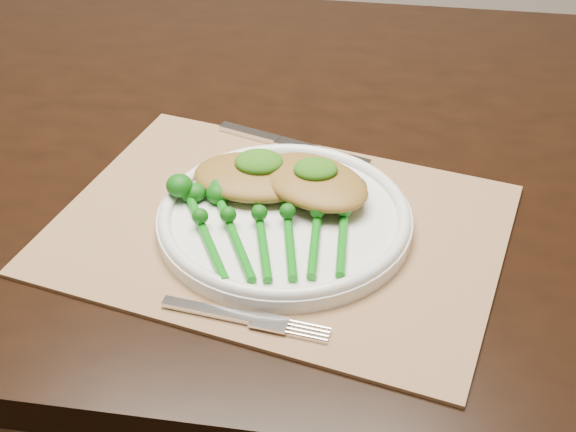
# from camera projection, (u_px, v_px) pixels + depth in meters

# --- Properties ---
(dining_table) EXTENTS (1.68, 1.05, 0.75)m
(dining_table) POSITION_uv_depth(u_px,v_px,m) (226.00, 339.00, 1.24)
(dining_table) COLOR black
(dining_table) RESTS_ON ground
(placemat) EXTENTS (0.54, 0.46, 0.00)m
(placemat) POSITION_uv_depth(u_px,v_px,m) (279.00, 228.00, 0.85)
(placemat) COLOR #99724E
(placemat) RESTS_ON dining_table
(dinner_plate) EXTENTS (0.27, 0.27, 0.02)m
(dinner_plate) POSITION_uv_depth(u_px,v_px,m) (285.00, 217.00, 0.84)
(dinner_plate) COLOR white
(dinner_plate) RESTS_ON placemat
(knife) EXTENTS (0.19, 0.09, 0.01)m
(knife) POSITION_uv_depth(u_px,v_px,m) (278.00, 141.00, 0.98)
(knife) COLOR silver
(knife) RESTS_ON placemat
(fork) EXTENTS (0.16, 0.05, 0.00)m
(fork) POSITION_uv_depth(u_px,v_px,m) (256.00, 320.00, 0.73)
(fork) COLOR silver
(fork) RESTS_ON placemat
(chicken_fillet_left) EXTENTS (0.14, 0.11, 0.03)m
(chicken_fillet_left) POSITION_uv_depth(u_px,v_px,m) (254.00, 177.00, 0.87)
(chicken_fillet_left) COLOR olive
(chicken_fillet_left) RESTS_ON dinner_plate
(chicken_fillet_right) EXTENTS (0.16, 0.15, 0.03)m
(chicken_fillet_right) POSITION_uv_depth(u_px,v_px,m) (313.00, 182.00, 0.85)
(chicken_fillet_right) COLOR olive
(chicken_fillet_right) RESTS_ON dinner_plate
(pesto_dollop_left) EXTENTS (0.05, 0.05, 0.02)m
(pesto_dollop_left) POSITION_uv_depth(u_px,v_px,m) (259.00, 162.00, 0.87)
(pesto_dollop_left) COLOR #1B4E0B
(pesto_dollop_left) RESTS_ON chicken_fillet_left
(pesto_dollop_right) EXTENTS (0.05, 0.04, 0.02)m
(pesto_dollop_right) POSITION_uv_depth(u_px,v_px,m) (316.00, 169.00, 0.85)
(pesto_dollop_right) COLOR #1B4E0B
(pesto_dollop_right) RESTS_ON chicken_fillet_right
(broccolini_bundle) EXTENTS (0.19, 0.20, 0.04)m
(broccolini_bundle) POSITION_uv_depth(u_px,v_px,m) (275.00, 233.00, 0.81)
(broccolini_bundle) COLOR #0E6B10
(broccolini_bundle) RESTS_ON dinner_plate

